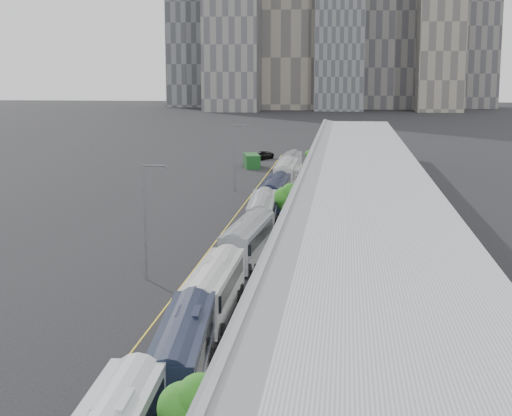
% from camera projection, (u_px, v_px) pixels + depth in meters
% --- Properties ---
extents(sidewalk, '(10.00, 170.00, 0.12)m').
position_uv_depth(sidewalk, '(322.00, 245.00, 75.63)').
color(sidewalk, gray).
rests_on(sidewalk, ground).
extents(lane_line, '(0.12, 160.00, 0.02)m').
position_uv_depth(lane_line, '(215.00, 243.00, 76.81)').
color(lane_line, gold).
rests_on(lane_line, ground).
extents(depot, '(12.45, 160.40, 7.20)m').
position_uv_depth(depot, '(365.00, 210.00, 74.58)').
color(depot, gray).
rests_on(depot, ground).
extents(bus_1, '(3.57, 12.65, 3.65)m').
position_uv_depth(bus_1, '(184.00, 356.00, 42.18)').
color(bus_1, black).
rests_on(bus_1, ground).
extents(bus_2, '(2.79, 12.46, 3.64)m').
position_uv_depth(bus_2, '(214.00, 294.00, 53.88)').
color(bus_2, '#BBBBBE').
rests_on(bus_2, ground).
extents(bus_3, '(3.50, 12.81, 3.70)m').
position_uv_depth(bus_3, '(248.00, 244.00, 69.01)').
color(bus_3, gray).
rests_on(bus_3, ground).
extents(bus_4, '(3.29, 12.94, 3.75)m').
position_uv_depth(bus_4, '(262.00, 216.00, 82.15)').
color(bus_4, gray).
rests_on(bus_4, ground).
extents(bus_5, '(2.92, 13.10, 3.81)m').
position_uv_depth(bus_5, '(275.00, 196.00, 95.34)').
color(bus_5, black).
rests_on(bus_5, ground).
extents(bus_6, '(2.96, 13.34, 3.89)m').
position_uv_depth(bus_6, '(286.00, 176.00, 112.20)').
color(bus_6, '#B2B2B4').
rests_on(bus_6, ground).
extents(bus_7, '(2.98, 12.40, 3.60)m').
position_uv_depth(bus_7, '(290.00, 166.00, 125.03)').
color(bus_7, slate).
rests_on(bus_7, ground).
extents(tree_0, '(2.84, 2.84, 4.99)m').
position_uv_depth(tree_0, '(198.00, 404.00, 31.34)').
color(tree_0, black).
rests_on(tree_0, ground).
extents(tree_1, '(1.45, 1.45, 3.67)m').
position_uv_depth(tree_1, '(272.00, 270.00, 54.93)').
color(tree_1, black).
rests_on(tree_1, ground).
extents(tree_2, '(2.66, 2.66, 5.29)m').
position_uv_depth(tree_2, '(289.00, 196.00, 80.10)').
color(tree_2, black).
rests_on(tree_2, ground).
extents(tree_3, '(1.28, 1.28, 4.37)m').
position_uv_depth(tree_3, '(307.00, 171.00, 102.78)').
color(tree_3, black).
rests_on(tree_3, ground).
extents(tree_4, '(1.62, 1.62, 4.59)m').
position_uv_depth(tree_4, '(312.00, 155.00, 120.51)').
color(tree_4, black).
rests_on(tree_4, ground).
extents(street_lamp_near, '(2.04, 0.22, 9.39)m').
position_uv_depth(street_lamp_near, '(147.00, 214.00, 62.44)').
color(street_lamp_near, '#59595E').
rests_on(street_lamp_near, ground).
extents(street_lamp_far, '(2.04, 0.22, 9.30)m').
position_uv_depth(street_lamp_far, '(236.00, 153.00, 108.31)').
color(street_lamp_far, '#59595E').
rests_on(street_lamp_far, ground).
extents(shipping_container, '(3.73, 6.78, 2.31)m').
position_uv_depth(shipping_container, '(252.00, 161.00, 135.71)').
color(shipping_container, '#144219').
rests_on(shipping_container, ground).
extents(suv, '(4.46, 5.87, 1.48)m').
position_uv_depth(suv, '(262.00, 155.00, 148.16)').
color(suv, black).
rests_on(suv, ground).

